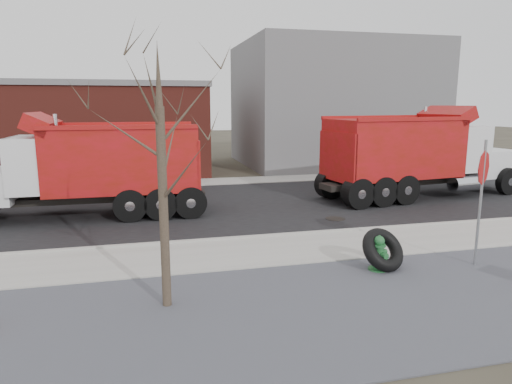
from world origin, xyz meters
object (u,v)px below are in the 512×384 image
object	(u,v)px
stop_sign	(482,182)
dump_truck_red_b	(90,165)
dump_truck_red_a	(418,152)
truck_tire	(383,250)
fire_hydrant	(379,255)

from	to	relation	value
stop_sign	dump_truck_red_b	bearing A→B (deg)	130.38
dump_truck_red_a	dump_truck_red_b	size ratio (longest dim) A/B	1.12
truck_tire	dump_truck_red_a	size ratio (longest dim) A/B	0.14
fire_hydrant	dump_truck_red_b	bearing A→B (deg)	115.77
dump_truck_red_b	dump_truck_red_a	bearing A→B (deg)	-177.76
dump_truck_red_a	dump_truck_red_b	world-z (taller)	dump_truck_red_a
dump_truck_red_b	truck_tire	bearing A→B (deg)	135.89
stop_sign	dump_truck_red_a	bearing A→B (deg)	54.73
stop_sign	dump_truck_red_b	size ratio (longest dim) A/B	0.36
fire_hydrant	truck_tire	size ratio (longest dim) A/B	0.65
stop_sign	dump_truck_red_a	xyz separation A→B (m)	(3.52, 8.15, -0.16)
truck_tire	stop_sign	world-z (taller)	stop_sign
truck_tire	dump_truck_red_a	world-z (taller)	dump_truck_red_a
dump_truck_red_a	dump_truck_red_b	distance (m)	13.49
fire_hydrant	dump_truck_red_b	size ratio (longest dim) A/B	0.10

